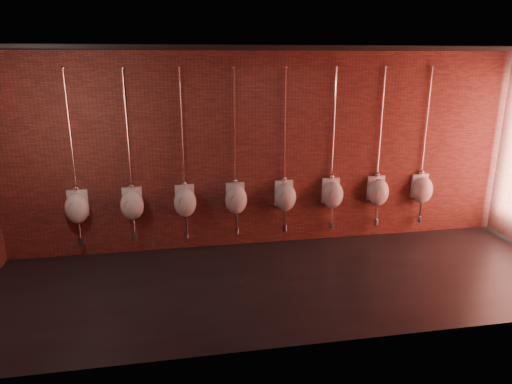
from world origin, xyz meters
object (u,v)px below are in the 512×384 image
(urinal_1, at_px, (132,204))
(urinal_4, at_px, (285,196))
(urinal_3, at_px, (236,199))
(urinal_5, at_px, (333,194))
(urinal_0, at_px, (77,207))
(urinal_6, at_px, (378,191))
(urinal_7, at_px, (422,189))
(urinal_2, at_px, (185,201))

(urinal_1, height_order, urinal_4, same)
(urinal_3, distance_m, urinal_5, 1.66)
(urinal_5, bearing_deg, urinal_0, 180.00)
(urinal_6, distance_m, urinal_7, 0.83)
(urinal_2, xyz_separation_m, urinal_4, (1.66, 0.00, 0.00))
(urinal_3, xyz_separation_m, urinal_4, (0.83, 0.00, 0.00))
(urinal_0, bearing_deg, urinal_2, 0.00)
(urinal_3, height_order, urinal_4, same)
(urinal_0, xyz_separation_m, urinal_3, (2.50, 0.00, 0.00))
(urinal_4, bearing_deg, urinal_3, 180.00)
(urinal_5, relative_size, urinal_7, 1.00)
(urinal_7, bearing_deg, urinal_1, 180.00)
(urinal_7, bearing_deg, urinal_6, 180.00)
(urinal_0, bearing_deg, urinal_1, 0.00)
(urinal_2, distance_m, urinal_7, 4.16)
(urinal_1, distance_m, urinal_5, 3.33)
(urinal_5, xyz_separation_m, urinal_7, (1.66, 0.00, 0.00))
(urinal_2, height_order, urinal_4, same)
(urinal_4, xyz_separation_m, urinal_7, (2.50, 0.00, 0.00))
(urinal_3, distance_m, urinal_7, 3.33)
(urinal_5, distance_m, urinal_7, 1.66)
(urinal_1, xyz_separation_m, urinal_3, (1.66, 0.00, 0.00))
(urinal_0, distance_m, urinal_4, 3.33)
(urinal_6, bearing_deg, urinal_2, 180.00)
(urinal_0, distance_m, urinal_3, 2.50)
(urinal_0, distance_m, urinal_6, 4.99)
(urinal_3, bearing_deg, urinal_5, 0.00)
(urinal_3, height_order, urinal_7, same)
(urinal_3, height_order, urinal_5, same)
(urinal_1, relative_size, urinal_5, 1.00)
(urinal_6, bearing_deg, urinal_5, 180.00)
(urinal_5, bearing_deg, urinal_7, 0.00)
(urinal_5, xyz_separation_m, urinal_6, (0.83, 0.00, 0.00))
(urinal_0, bearing_deg, urinal_3, 0.00)
(urinal_1, xyz_separation_m, urinal_6, (4.16, 0.00, 0.00))
(urinal_5, bearing_deg, urinal_3, 180.00)
(urinal_7, bearing_deg, urinal_4, 180.00)
(urinal_0, relative_size, urinal_4, 1.00)
(urinal_5, relative_size, urinal_6, 1.00)
(urinal_7, bearing_deg, urinal_5, 180.00)
(urinal_4, bearing_deg, urinal_6, 0.00)
(urinal_6, xyz_separation_m, urinal_7, (0.83, 0.00, 0.00))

